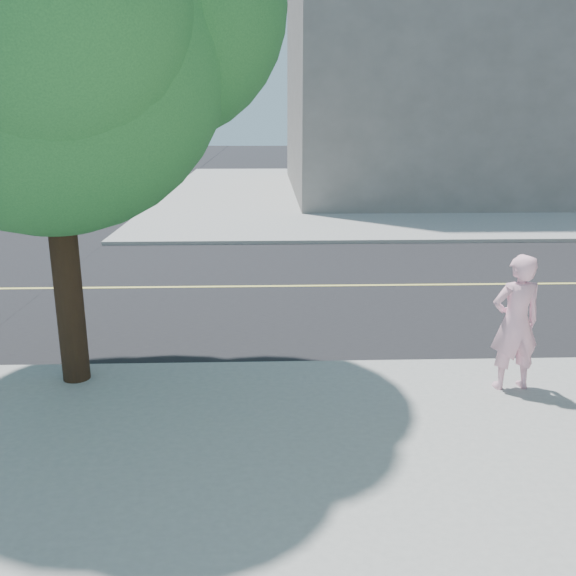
{
  "coord_description": "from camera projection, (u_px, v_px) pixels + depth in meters",
  "views": [
    {
      "loc": [
        3.73,
        -8.33,
        3.57
      ],
      "look_at": [
        4.0,
        -0.24,
        1.3
      ],
      "focal_mm": 38.3,
      "sensor_mm": 36.0,
      "label": 1
    }
  ],
  "objects": [
    {
      "name": "filler_ne",
      "position": [
        486.0,
        37.0,
        28.56
      ],
      "size": [
        18.0,
        16.0,
        14.0
      ],
      "primitive_type": "cube",
      "color": "slate",
      "rests_on": "sidewalk_ne"
    },
    {
      "name": "ground",
      "position": [
        10.0,
        373.0,
        8.85
      ],
      "size": [
        140.0,
        140.0,
        0.0
      ],
      "primitive_type": "plane",
      "color": "black",
      "rests_on": "ground"
    },
    {
      "name": "sidewalk_ne",
      "position": [
        467.0,
        191.0,
        29.97
      ],
      "size": [
        29.0,
        25.0,
        0.12
      ],
      "primitive_type": "cube",
      "color": "gray",
      "rests_on": "ground"
    },
    {
      "name": "road_ew",
      "position": [
        94.0,
        288.0,
        13.18
      ],
      "size": [
        140.0,
        9.0,
        0.01
      ],
      "primitive_type": "cube",
      "color": "black",
      "rests_on": "ground"
    },
    {
      "name": "man_on_phone",
      "position": [
        515.0,
        323.0,
        7.86
      ],
      "size": [
        0.7,
        0.51,
        1.8
      ],
      "primitive_type": "imported",
      "rotation": [
        0.0,
        0.0,
        3.26
      ],
      "color": "#FDB4CC",
      "rests_on": "sidewalk_se"
    },
    {
      "name": "street_tree",
      "position": [
        51.0,
        3.0,
        7.12
      ],
      "size": [
        5.5,
        5.0,
        7.3
      ],
      "rotation": [
        0.0,
        0.0,
        0.2
      ],
      "color": "black",
      "rests_on": "sidewalk_se"
    }
  ]
}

